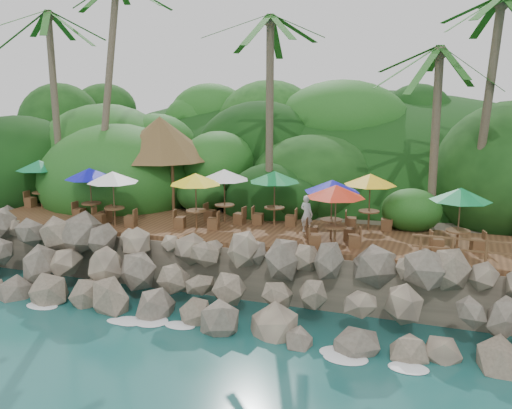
% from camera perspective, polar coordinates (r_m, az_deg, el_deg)
% --- Properties ---
extents(ground, '(140.00, 140.00, 0.00)m').
position_cam_1_polar(ground, '(20.71, -5.77, -12.55)').
color(ground, '#19514F').
rests_on(ground, ground).
extents(land_base, '(32.00, 25.20, 2.10)m').
position_cam_1_polar(land_base, '(34.78, 5.59, -0.56)').
color(land_base, gray).
rests_on(land_base, ground).
extents(jungle_hill, '(44.80, 28.00, 15.40)m').
position_cam_1_polar(jungle_hill, '(42.16, 8.08, 0.14)').
color(jungle_hill, '#143811').
rests_on(jungle_hill, ground).
extents(seawall, '(29.00, 4.00, 2.30)m').
position_cam_1_polar(seawall, '(21.96, -3.57, -7.81)').
color(seawall, gray).
rests_on(seawall, ground).
extents(terrace, '(26.00, 5.00, 0.20)m').
position_cam_1_polar(terrace, '(25.20, 0.00, -2.67)').
color(terrace, brown).
rests_on(terrace, land_base).
extents(jungle_foliage, '(44.00, 16.00, 12.00)m').
position_cam_1_polar(jungle_foliage, '(34.09, 5.14, -2.63)').
color(jungle_foliage, '#143811').
rests_on(jungle_foliage, ground).
extents(foam_line, '(25.20, 0.80, 0.06)m').
position_cam_1_polar(foam_line, '(20.94, -5.41, -12.17)').
color(foam_line, white).
rests_on(foam_line, ground).
extents(palms, '(29.15, 7.08, 12.66)m').
position_cam_1_polar(palms, '(26.86, 4.30, 19.24)').
color(palms, brown).
rests_on(palms, ground).
extents(palapa, '(5.68, 5.68, 4.60)m').
position_cam_1_polar(palapa, '(30.36, -9.50, 6.57)').
color(palapa, brown).
rests_on(palapa, ground).
extents(dining_clusters, '(22.44, 5.48, 2.47)m').
position_cam_1_polar(dining_clusters, '(24.82, -2.19, 2.17)').
color(dining_clusters, brown).
rests_on(dining_clusters, terrace).
extents(railing, '(6.10, 0.10, 1.00)m').
position_cam_1_polar(railing, '(21.42, 23.43, -4.39)').
color(railing, brown).
rests_on(railing, terrace).
extents(waiter, '(0.70, 0.58, 1.63)m').
position_cam_1_polar(waiter, '(24.47, 5.06, -0.95)').
color(waiter, silver).
rests_on(waiter, terrace).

